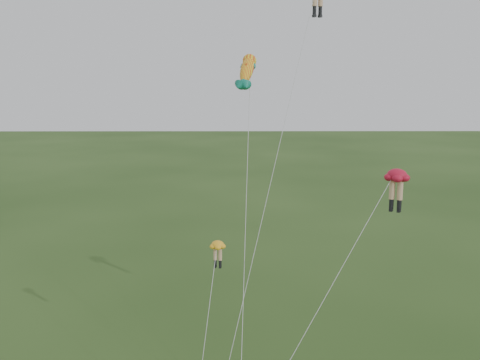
{
  "coord_description": "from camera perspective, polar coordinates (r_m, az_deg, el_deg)",
  "views": [
    {
      "loc": [
        0.06,
        -26.84,
        17.75
      ],
      "look_at": [
        0.24,
        6.0,
        11.39
      ],
      "focal_mm": 40.0,
      "sensor_mm": 36.0,
      "label": 1
    }
  ],
  "objects": [
    {
      "name": "fish_kite",
      "position": [
        33.29,
        0.77,
        11.56
      ],
      "size": [
        1.45,
        9.99,
        19.39
      ],
      "rotation": [
        0.58,
        0.0,
        -0.2
      ],
      "color": "yellow",
      "rests_on": "ground"
    },
    {
      "name": "legs_kite_yellow",
      "position": [
        28.34,
        -2.55,
        -8.27
      ],
      "size": [
        1.83,
        4.89,
        9.27
      ],
      "rotation": [
        0.0,
        0.0,
        -0.22
      ],
      "color": "yellow",
      "rests_on": "ground"
    },
    {
      "name": "legs_kite_red_mid",
      "position": [
        30.86,
        16.17,
        -0.19
      ],
      "size": [
        9.5,
        6.73,
        12.74
      ],
      "rotation": [
        0.0,
        0.0,
        -0.52
      ],
      "color": "#B8122C",
      "rests_on": "ground"
    }
  ]
}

